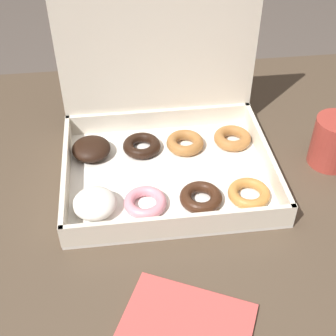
% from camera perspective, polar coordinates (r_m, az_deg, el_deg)
% --- Properties ---
extents(dining_table, '(1.00, 0.86, 0.71)m').
position_cam_1_polar(dining_table, '(0.87, 0.29, -7.26)').
color(dining_table, '#4C3D2D').
rests_on(dining_table, ground_plane).
extents(donut_box, '(0.36, 0.29, 0.31)m').
position_cam_1_polar(donut_box, '(0.81, -0.84, 4.02)').
color(donut_box, silver).
rests_on(donut_box, dining_table).
extents(coffee_mug, '(0.08, 0.08, 0.09)m').
position_cam_1_polar(coffee_mug, '(0.87, 19.56, 3.13)').
color(coffee_mug, '#A3382D').
rests_on(coffee_mug, dining_table).
extents(paper_napkin, '(0.19, 0.16, 0.01)m').
position_cam_1_polar(paper_napkin, '(0.64, 2.44, -18.14)').
color(paper_napkin, '#CC4C47').
rests_on(paper_napkin, dining_table).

